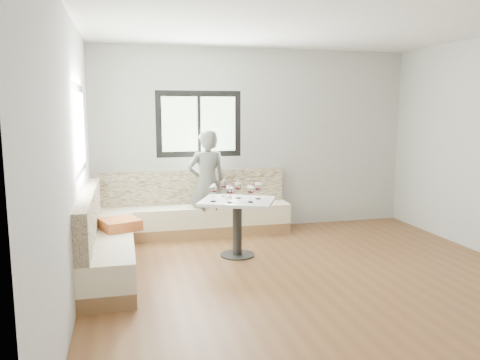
# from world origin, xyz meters

# --- Properties ---
(room) EXTENTS (5.01, 5.01, 2.81)m
(room) POSITION_xyz_m (-0.08, 0.08, 1.41)
(room) COLOR brown
(room) RESTS_ON ground
(banquette) EXTENTS (2.90, 2.80, 0.95)m
(banquette) POSITION_xyz_m (-1.59, 1.63, 0.33)
(banquette) COLOR olive
(banquette) RESTS_ON ground
(table) EXTENTS (1.10, 1.00, 0.73)m
(table) POSITION_xyz_m (-0.65, 1.09, 0.55)
(table) COLOR black
(table) RESTS_ON ground
(person) EXTENTS (0.60, 0.41, 1.58)m
(person) POSITION_xyz_m (-0.85, 2.12, 0.79)
(person) COLOR #565852
(person) RESTS_ON ground
(olive_ramekin) EXTENTS (0.10, 0.10, 0.04)m
(olive_ramekin) POSITION_xyz_m (-0.74, 1.23, 0.76)
(olive_ramekin) COLOR white
(olive_ramekin) RESTS_ON table
(wine_glass_a) EXTENTS (0.10, 0.10, 0.23)m
(wine_glass_a) POSITION_xyz_m (-0.96, 1.05, 0.89)
(wine_glass_a) COLOR white
(wine_glass_a) RESTS_ON table
(wine_glass_b) EXTENTS (0.10, 0.10, 0.23)m
(wine_glass_b) POSITION_xyz_m (-0.78, 0.92, 0.89)
(wine_glass_b) COLOR white
(wine_glass_b) RESTS_ON table
(wine_glass_c) EXTENTS (0.10, 0.10, 0.23)m
(wine_glass_c) POSITION_xyz_m (-0.53, 0.89, 0.89)
(wine_glass_c) COLOR white
(wine_glass_c) RESTS_ON table
(wine_glass_d) EXTENTS (0.10, 0.10, 0.23)m
(wine_glass_d) POSITION_xyz_m (-0.61, 1.18, 0.89)
(wine_glass_d) COLOR white
(wine_glass_d) RESTS_ON table
(wine_glass_e) EXTENTS (0.10, 0.10, 0.23)m
(wine_glass_e) POSITION_xyz_m (-0.38, 1.07, 0.89)
(wine_glass_e) COLOR white
(wine_glass_e) RESTS_ON table
(wine_glass_f) EXTENTS (0.10, 0.10, 0.23)m
(wine_glass_f) POSITION_xyz_m (-0.76, 1.36, 0.89)
(wine_glass_f) COLOR white
(wine_glass_f) RESTS_ON table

